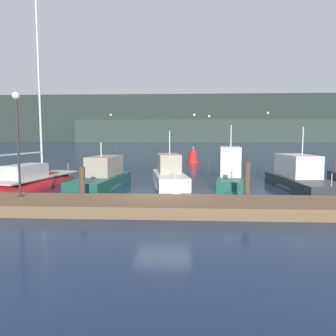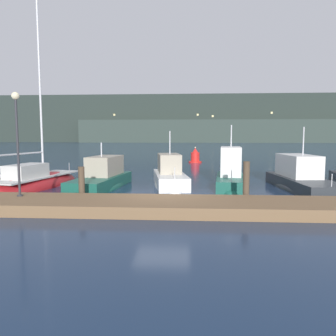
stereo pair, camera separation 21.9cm
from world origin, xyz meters
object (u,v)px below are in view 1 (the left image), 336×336
at_px(dock_lamppost, 17,128).
at_px(motorboat_berth_3, 102,183).
at_px(sailboat_berth_2, 36,185).
at_px(motorboat_berth_4, 170,180).
at_px(motorboat_berth_5, 230,180).
at_px(channel_buoy, 193,157).
at_px(motorboat_berth_6, 301,184).

bearing_deg(dock_lamppost, motorboat_berth_3, 67.63).
xyz_separation_m(sailboat_berth_2, motorboat_berth_4, (7.71, 1.26, 0.18)).
bearing_deg(sailboat_berth_2, dock_lamppost, -71.41).
relative_size(motorboat_berth_3, dock_lamppost, 1.52).
bearing_deg(motorboat_berth_5, dock_lamppost, -148.77).
xyz_separation_m(motorboat_berth_3, dock_lamppost, (-2.14, -5.19, 3.06)).
bearing_deg(dock_lamppost, channel_buoy, 71.16).
distance_m(motorboat_berth_3, channel_buoy, 18.64).
bearing_deg(motorboat_berth_4, motorboat_berth_3, -164.54).
distance_m(motorboat_berth_3, dock_lamppost, 6.39).
height_order(sailboat_berth_2, channel_buoy, sailboat_berth_2).
relative_size(motorboat_berth_3, motorboat_berth_5, 1.17).
bearing_deg(motorboat_berth_6, dock_lamppost, -158.42).
xyz_separation_m(motorboat_berth_4, dock_lamppost, (-6.03, -6.27, 3.03)).
bearing_deg(dock_lamppost, motorboat_berth_5, 31.23).
bearing_deg(motorboat_berth_4, dock_lamppost, -133.88).
height_order(motorboat_berth_6, channel_buoy, motorboat_berth_6).
height_order(motorboat_berth_5, motorboat_berth_6, motorboat_berth_5).
relative_size(channel_buoy, dock_lamppost, 0.40).
bearing_deg(motorboat_berth_3, motorboat_berth_5, 4.80).
distance_m(motorboat_berth_5, motorboat_berth_6, 3.95).
xyz_separation_m(motorboat_berth_3, motorboat_berth_5, (7.46, 0.63, 0.15)).
xyz_separation_m(motorboat_berth_3, motorboat_berth_6, (11.37, 0.15, 0.02)).
bearing_deg(motorboat_berth_4, motorboat_berth_5, -7.20).
xyz_separation_m(motorboat_berth_3, motorboat_berth_4, (3.89, 1.08, 0.03)).
height_order(motorboat_berth_5, channel_buoy, motorboat_berth_5).
bearing_deg(motorboat_berth_6, channel_buoy, 107.89).
height_order(sailboat_berth_2, motorboat_berth_5, sailboat_berth_2).
distance_m(motorboat_berth_5, dock_lamppost, 11.59).
height_order(motorboat_berth_3, motorboat_berth_6, motorboat_berth_6).
height_order(sailboat_berth_2, motorboat_berth_6, sailboat_berth_2).
height_order(motorboat_berth_3, motorboat_berth_5, motorboat_berth_5).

